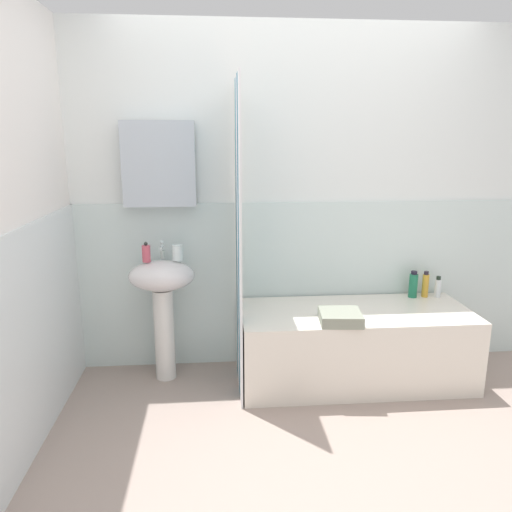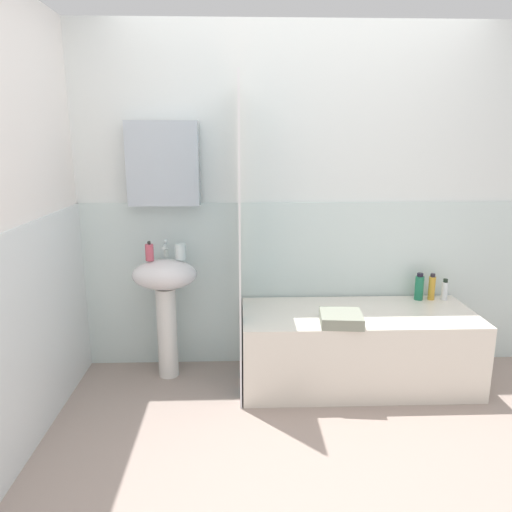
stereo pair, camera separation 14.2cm
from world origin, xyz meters
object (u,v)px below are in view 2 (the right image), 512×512
(toothbrush_cup, at_px, (181,252))
(shampoo_bottle, at_px, (432,287))
(body_wash_bottle, at_px, (419,287))
(conditioner_bottle, at_px, (445,290))
(bathtub, at_px, (357,347))
(sink, at_px, (166,292))
(towel_folded, at_px, (341,319))
(soap_dispenser, at_px, (149,252))

(toothbrush_cup, xyz_separation_m, shampoo_bottle, (1.78, 0.08, -0.30))
(body_wash_bottle, bearing_deg, conditioner_bottle, -2.68)
(bathtub, bearing_deg, body_wash_bottle, 25.99)
(bathtub, relative_size, shampoo_bottle, 8.05)
(toothbrush_cup, relative_size, shampoo_bottle, 0.54)
(shampoo_bottle, bearing_deg, sink, -176.86)
(shampoo_bottle, bearing_deg, towel_folded, -148.88)
(sink, bearing_deg, soap_dispenser, -175.95)
(shampoo_bottle, distance_m, towel_folded, 0.87)
(bathtub, distance_m, conditioner_bottle, 0.79)
(sink, bearing_deg, shampoo_bottle, 3.14)
(soap_dispenser, relative_size, towel_folded, 0.52)
(bathtub, relative_size, conditioner_bottle, 10.01)
(sink, bearing_deg, towel_folded, -16.95)
(soap_dispenser, relative_size, toothbrush_cup, 1.30)
(bathtub, bearing_deg, conditioner_bottle, 18.91)
(soap_dispenser, height_order, toothbrush_cup, soap_dispenser)
(towel_folded, bearing_deg, soap_dispenser, 164.55)
(soap_dispenser, distance_m, shampoo_bottle, 2.00)
(sink, relative_size, towel_folded, 3.27)
(conditioner_bottle, relative_size, towel_folded, 0.60)
(sink, height_order, shampoo_bottle, sink)
(bathtub, distance_m, shampoo_bottle, 0.72)
(shampoo_bottle, bearing_deg, soap_dispenser, -176.82)
(soap_dispenser, distance_m, body_wash_bottle, 1.91)
(shampoo_bottle, relative_size, towel_folded, 0.75)
(toothbrush_cup, height_order, bathtub, toothbrush_cup)
(conditioner_bottle, bearing_deg, towel_folded, -152.17)
(conditioner_bottle, bearing_deg, soap_dispenser, -177.18)
(body_wash_bottle, bearing_deg, towel_folded, -145.44)
(bathtub, distance_m, body_wash_bottle, 0.65)
(bathtub, xyz_separation_m, towel_folded, (-0.16, -0.21, 0.29))
(towel_folded, bearing_deg, conditioner_bottle, 27.83)
(bathtub, xyz_separation_m, conditioner_bottle, (0.68, 0.23, 0.33))
(soap_dispenser, distance_m, bathtub, 1.54)
(body_wash_bottle, height_order, towel_folded, body_wash_bottle)
(sink, relative_size, body_wash_bottle, 4.28)
(conditioner_bottle, distance_m, body_wash_bottle, 0.18)
(soap_dispenser, bearing_deg, towel_folded, -15.45)
(soap_dispenser, height_order, body_wash_bottle, soap_dispenser)
(bathtub, height_order, shampoo_bottle, shampoo_bottle)
(shampoo_bottle, height_order, body_wash_bottle, body_wash_bottle)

